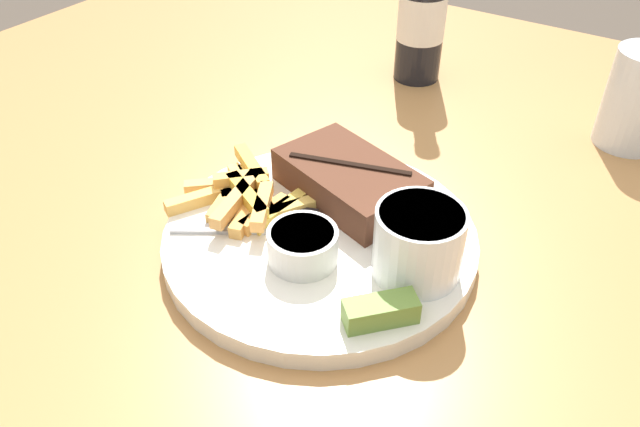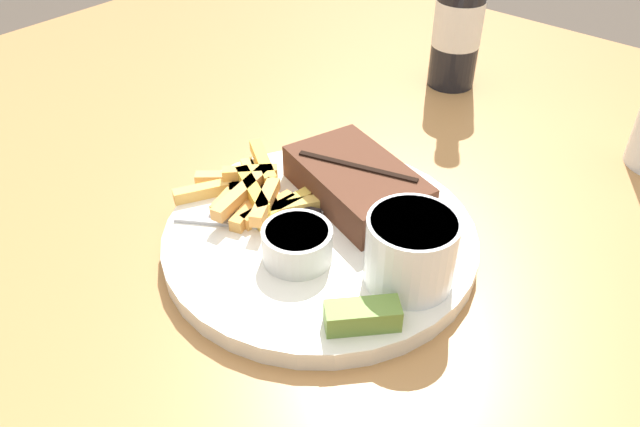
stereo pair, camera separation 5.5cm
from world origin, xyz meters
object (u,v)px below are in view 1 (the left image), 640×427
at_px(coleslaw_cup, 417,242).
at_px(fork_utensil, 238,229).
at_px(beer_bottle, 422,14).
at_px(drinking_glass, 639,99).
at_px(dinner_plate, 320,239).
at_px(steak_portion, 349,180).
at_px(knife_utensil, 312,206).
at_px(pickle_spear, 380,311).
at_px(dipping_sauce_cup, 303,244).

bearing_deg(coleslaw_cup, fork_utensil, -166.89).
relative_size(beer_bottle, drinking_glass, 2.23).
distance_m(dinner_plate, fork_utensil, 0.07).
bearing_deg(steak_portion, knife_utensil, -114.47).
distance_m(knife_utensil, drinking_glass, 0.39).
relative_size(pickle_spear, drinking_glass, 0.52).
height_order(knife_utensil, drinking_glass, drinking_glass).
distance_m(steak_portion, beer_bottle, 0.32).
bearing_deg(beer_bottle, dinner_plate, -77.08).
bearing_deg(beer_bottle, pickle_spear, -67.16).
bearing_deg(dinner_plate, knife_utensil, 135.42).
xyz_separation_m(dinner_plate, drinking_glass, (0.19, 0.34, 0.05)).
xyz_separation_m(coleslaw_cup, beer_bottle, (-0.18, 0.37, 0.04)).
bearing_deg(drinking_glass, fork_utensil, -123.53).
relative_size(dinner_plate, beer_bottle, 1.16).
xyz_separation_m(steak_portion, knife_utensil, (-0.02, -0.04, -0.01)).
height_order(dipping_sauce_cup, drinking_glass, drinking_glass).
relative_size(fork_utensil, drinking_glass, 1.08).
distance_m(pickle_spear, drinking_glass, 0.42).
relative_size(steak_portion, knife_utensil, 0.99).
height_order(dinner_plate, knife_utensil, knife_utensil).
xyz_separation_m(coleslaw_cup, pickle_spear, (0.00, -0.06, -0.02)).
bearing_deg(beer_bottle, dipping_sauce_cup, -77.14).
xyz_separation_m(dipping_sauce_cup, pickle_spear, (0.09, -0.02, -0.01)).
xyz_separation_m(dipping_sauce_cup, drinking_glass, (0.18, 0.38, 0.02)).
bearing_deg(beer_bottle, coleslaw_cup, -64.14).
bearing_deg(coleslaw_cup, dipping_sauce_cup, -157.26).
bearing_deg(dipping_sauce_cup, knife_utensil, 117.58).
distance_m(knife_utensil, beer_bottle, 0.35).
xyz_separation_m(dinner_plate, knife_utensil, (-0.02, 0.02, 0.01)).
distance_m(coleslaw_cup, beer_bottle, 0.41).
bearing_deg(knife_utensil, beer_bottle, -13.06).
bearing_deg(fork_utensil, steak_portion, 29.10).
xyz_separation_m(beer_bottle, drinking_glass, (0.28, -0.02, -0.03)).
distance_m(fork_utensil, beer_bottle, 0.41).
bearing_deg(beer_bottle, fork_utensil, -86.96).
bearing_deg(dipping_sauce_cup, pickle_spear, -15.73).
xyz_separation_m(pickle_spear, drinking_glass, (0.10, 0.41, 0.03)).
distance_m(dipping_sauce_cup, pickle_spear, 0.09).
xyz_separation_m(knife_utensil, drinking_glass, (0.22, 0.32, 0.03)).
bearing_deg(pickle_spear, drinking_glass, 76.90).
relative_size(knife_utensil, drinking_glass, 1.44).
bearing_deg(pickle_spear, coleslaw_cup, 92.15).
bearing_deg(drinking_glass, pickle_spear, -103.10).
distance_m(beer_bottle, drinking_glass, 0.28).
relative_size(steak_portion, fork_utensil, 1.32).
bearing_deg(pickle_spear, knife_utensil, 143.91).
bearing_deg(steak_portion, dinner_plate, -83.06).
height_order(coleslaw_cup, pickle_spear, coleslaw_cup).
bearing_deg(dipping_sauce_cup, steak_portion, 99.07).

